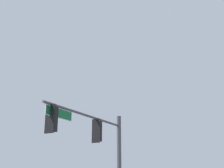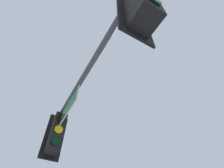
# 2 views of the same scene
# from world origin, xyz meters

# --- Properties ---
(signal_pole_near) EXTENTS (6.96, 1.23, 5.60)m
(signal_pole_near) POSITION_xyz_m (-2.86, -6.39, 3.72)
(signal_pole_near) COLOR #47474C
(signal_pole_near) RESTS_ON ground_plane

